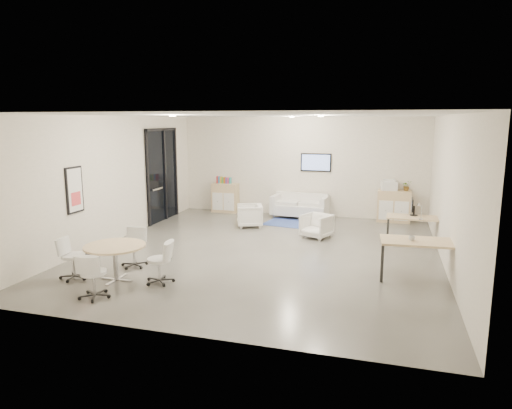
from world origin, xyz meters
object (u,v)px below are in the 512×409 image
Objects in this scene: desk_front at (421,245)px; armchair_left at (250,214)px; desk_rear at (414,219)px; loveseat at (300,207)px; sideboard_left at (225,198)px; armchair_right at (316,225)px; sideboard_right at (394,206)px; round_table at (115,249)px.

armchair_left is at bearing 138.73° from desk_front.
armchair_left is at bearing 173.29° from desk_rear.
desk_front reaches higher than armchair_left.
loveseat is at bearing 124.63° from armchair_left.
armchair_right is at bearing -36.42° from sideboard_left.
desk_rear is 0.85× the size of desk_front.
sideboard_left is 0.54× the size of loveseat.
desk_front is (0.47, -5.31, 0.23)m from sideboard_right.
sideboard_left reaches higher than armchair_left.
sideboard_right is at bearing 53.30° from round_table.
armchair_right is 0.53× the size of desk_rear.
sideboard_left is 0.62× the size of desk_front.
sideboard_right is at bearing -0.12° from sideboard_left.
sideboard_left is at bearing -162.29° from armchair_left.
loveseat is 1.54× the size of round_table.
desk_front is 1.35× the size of round_table.
armchair_left reaches higher than desk_rear.
sideboard_left is at bearing 92.39° from round_table.
sideboard_left is 8.00m from desk_front.
desk_rear is (2.44, 0.13, 0.27)m from armchair_right.
desk_front is (0.01, -2.84, 0.10)m from desk_rear.
desk_front is at bearing -24.32° from armchair_right.
desk_rear is (4.53, -0.61, 0.26)m from armchair_left.
round_table is (-3.23, -4.40, 0.28)m from armchair_right.
sideboard_left reaches higher than round_table.
sideboard_left is 5.50m from sideboard_right.
loveseat is (-2.87, -0.18, -0.14)m from sideboard_right.
desk_front reaches higher than round_table.
loveseat is 7.21m from round_table.
sideboard_left reaches higher than armchair_right.
sideboard_right is at bearing 91.11° from desk_front.
loveseat is 2.57× the size of armchair_right.
desk_rear is at bearing 62.36° from armchair_left.
desk_front is at bearing -84.92° from sideboard_right.
desk_rear is 2.84m from desk_front.
desk_rear is at bearing 38.58° from round_table.
armchair_right is (2.09, -0.74, -0.01)m from armchair_left.
desk_front reaches higher than desk_rear.
desk_rear is at bearing -22.52° from sideboard_left.
armchair_right is 2.46m from desk_rear.
round_table is (-5.68, -4.53, 0.01)m from desk_rear.
sideboard_right is 2.51m from desk_rear.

